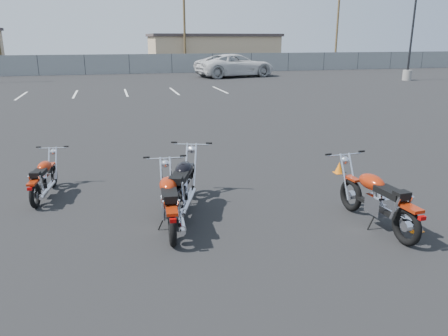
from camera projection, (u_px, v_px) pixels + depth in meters
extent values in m
plane|color=black|center=(222.00, 208.00, 8.66)|extent=(120.00, 120.00, 0.00)
torus|color=black|center=(53.00, 176.00, 9.83)|extent=(0.17, 0.53, 0.52)
cylinder|color=silver|center=(53.00, 176.00, 9.83)|extent=(0.11, 0.15, 0.14)
torus|color=black|center=(35.00, 195.00, 8.63)|extent=(0.17, 0.53, 0.52)
cylinder|color=silver|center=(35.00, 195.00, 8.63)|extent=(0.11, 0.15, 0.14)
cube|color=black|center=(44.00, 184.00, 9.22)|extent=(0.23, 0.91, 0.05)
cube|color=silver|center=(43.00, 182.00, 9.17)|extent=(0.29, 0.36, 0.26)
cylinder|color=silver|center=(42.00, 175.00, 9.12)|extent=(0.20, 0.24, 0.23)
ellipsoid|color=#952209|center=(44.00, 167.00, 9.28)|extent=(0.34, 0.54, 0.22)
cube|color=black|center=(39.00, 173.00, 8.89)|extent=(0.30, 0.51, 0.09)
cube|color=black|center=(35.00, 175.00, 8.67)|extent=(0.21, 0.18, 0.10)
cube|color=#952209|center=(33.00, 183.00, 8.54)|extent=(0.21, 0.38, 0.04)
cube|color=#952209|center=(51.00, 165.00, 9.75)|extent=(0.16, 0.31, 0.03)
cylinder|color=silver|center=(41.00, 183.00, 8.71)|extent=(0.07, 0.16, 0.34)
cylinder|color=silver|center=(30.00, 183.00, 8.69)|extent=(0.07, 0.16, 0.34)
cylinder|color=silver|center=(48.00, 190.00, 9.00)|extent=(0.23, 0.96, 0.11)
cylinder|color=silver|center=(44.00, 193.00, 8.73)|extent=(0.15, 0.32, 0.11)
cylinder|color=silver|center=(56.00, 163.00, 9.86)|extent=(0.09, 0.35, 0.68)
cylinder|color=silver|center=(49.00, 163.00, 9.84)|extent=(0.09, 0.35, 0.68)
sphere|color=silver|center=(53.00, 152.00, 9.92)|extent=(0.16, 0.16, 0.14)
cylinder|color=silver|center=(53.00, 148.00, 9.91)|extent=(0.60, 0.12, 0.03)
cylinder|color=black|center=(66.00, 146.00, 9.91)|extent=(0.11, 0.05, 0.03)
cylinder|color=black|center=(39.00, 147.00, 9.86)|extent=(0.11, 0.05, 0.03)
cylinder|color=black|center=(38.00, 192.00, 9.18)|extent=(0.14, 0.04, 0.26)
cube|color=#990505|center=(30.00, 189.00, 8.34)|extent=(0.09, 0.06, 0.05)
torus|color=black|center=(190.00, 182.00, 9.25)|extent=(0.34, 0.65, 0.65)
cylinder|color=silver|center=(190.00, 182.00, 9.25)|extent=(0.16, 0.20, 0.17)
torus|color=black|center=(174.00, 209.00, 7.76)|extent=(0.34, 0.65, 0.65)
cylinder|color=silver|center=(174.00, 209.00, 7.76)|extent=(0.16, 0.20, 0.17)
cube|color=black|center=(183.00, 192.00, 8.49)|extent=(0.50, 1.10, 0.06)
cube|color=silver|center=(182.00, 190.00, 8.42)|extent=(0.43, 0.49, 0.32)
cylinder|color=silver|center=(182.00, 180.00, 8.37)|extent=(0.30, 0.33, 0.29)
ellipsoid|color=black|center=(184.00, 169.00, 8.56)|extent=(0.53, 0.70, 0.28)
cube|color=black|center=(179.00, 178.00, 8.07)|extent=(0.47, 0.65, 0.11)
cube|color=black|center=(176.00, 181.00, 7.80)|extent=(0.29, 0.27, 0.13)
cube|color=black|center=(173.00, 192.00, 7.64)|extent=(0.34, 0.49, 0.05)
cube|color=black|center=(189.00, 166.00, 9.16)|extent=(0.26, 0.39, 0.04)
cylinder|color=silver|center=(183.00, 192.00, 7.82)|extent=(0.12, 0.20, 0.42)
cylinder|color=silver|center=(169.00, 192.00, 7.85)|extent=(0.12, 0.20, 0.42)
cylinder|color=silver|center=(189.00, 202.00, 8.19)|extent=(0.51, 1.15, 0.14)
cylinder|color=silver|center=(185.00, 207.00, 7.85)|extent=(0.26, 0.40, 0.14)
cylinder|color=silver|center=(195.00, 164.00, 9.27)|extent=(0.20, 0.42, 0.85)
cylinder|color=silver|center=(186.00, 164.00, 9.29)|extent=(0.20, 0.42, 0.85)
sphere|color=silver|center=(192.00, 150.00, 9.36)|extent=(0.22, 0.22, 0.17)
cylinder|color=silver|center=(192.00, 144.00, 9.35)|extent=(0.72, 0.30, 0.03)
cylinder|color=black|center=(209.00, 143.00, 9.28)|extent=(0.14, 0.08, 0.04)
cylinder|color=black|center=(174.00, 142.00, 9.36)|extent=(0.14, 0.08, 0.04)
cylinder|color=black|center=(174.00, 204.00, 8.47)|extent=(0.17, 0.08, 0.32)
cube|color=#990505|center=(170.00, 201.00, 7.39)|extent=(0.12, 0.10, 0.06)
torus|color=black|center=(167.00, 197.00, 8.42)|extent=(0.16, 0.62, 0.61)
cylinder|color=silver|center=(167.00, 197.00, 8.42)|extent=(0.11, 0.17, 0.16)
torus|color=black|center=(172.00, 228.00, 7.04)|extent=(0.16, 0.62, 0.61)
cylinder|color=silver|center=(172.00, 228.00, 7.04)|extent=(0.11, 0.17, 0.16)
cube|color=black|center=(169.00, 209.00, 7.72)|extent=(0.18, 1.07, 0.06)
cube|color=silver|center=(169.00, 207.00, 7.65)|extent=(0.31, 0.41, 0.30)
cylinder|color=silver|center=(169.00, 197.00, 7.60)|extent=(0.22, 0.27, 0.27)
ellipsoid|color=#952209|center=(168.00, 185.00, 7.78)|extent=(0.35, 0.61, 0.26)
cube|color=black|center=(170.00, 195.00, 7.33)|extent=(0.31, 0.58, 0.10)
cube|color=black|center=(171.00, 198.00, 7.08)|extent=(0.24, 0.20, 0.12)
cube|color=#952209|center=(172.00, 210.00, 6.93)|extent=(0.21, 0.44, 0.05)
cube|color=#952209|center=(167.00, 181.00, 8.33)|extent=(0.16, 0.35, 0.04)
cylinder|color=silver|center=(179.00, 210.00, 7.13)|extent=(0.06, 0.19, 0.40)
cylinder|color=silver|center=(164.00, 211.00, 7.09)|extent=(0.06, 0.19, 0.40)
cylinder|color=silver|center=(180.00, 218.00, 7.48)|extent=(0.18, 1.12, 0.13)
cylinder|color=silver|center=(182.00, 225.00, 7.16)|extent=(0.15, 0.37, 0.13)
cylinder|color=silver|center=(171.00, 179.00, 8.46)|extent=(0.07, 0.41, 0.80)
cylinder|color=silver|center=(161.00, 179.00, 8.43)|extent=(0.07, 0.41, 0.80)
sphere|color=silver|center=(165.00, 164.00, 8.52)|extent=(0.17, 0.17, 0.16)
cylinder|color=silver|center=(165.00, 158.00, 8.51)|extent=(0.71, 0.08, 0.03)
cylinder|color=black|center=(183.00, 156.00, 8.54)|extent=(0.12, 0.05, 0.04)
cylinder|color=black|center=(146.00, 157.00, 8.42)|extent=(0.12, 0.05, 0.04)
cylinder|color=black|center=(162.00, 222.00, 7.65)|extent=(0.16, 0.04, 0.30)
cube|color=#990505|center=(173.00, 221.00, 6.70)|extent=(0.11, 0.07, 0.06)
torus|color=black|center=(351.00, 195.00, 8.47)|extent=(0.16, 0.65, 0.64)
cylinder|color=silver|center=(351.00, 195.00, 8.47)|extent=(0.12, 0.18, 0.17)
torus|color=black|center=(406.00, 226.00, 7.06)|extent=(0.16, 0.65, 0.64)
cylinder|color=silver|center=(406.00, 226.00, 7.06)|extent=(0.12, 0.18, 0.17)
cube|color=black|center=(376.00, 207.00, 7.76)|extent=(0.18, 1.13, 0.06)
cube|color=silver|center=(379.00, 205.00, 7.69)|extent=(0.33, 0.43, 0.32)
cylinder|color=silver|center=(380.00, 194.00, 7.63)|extent=(0.23, 0.28, 0.28)
ellipsoid|color=#952209|center=(372.00, 182.00, 7.81)|extent=(0.37, 0.64, 0.27)
cube|color=black|center=(391.00, 192.00, 7.35)|extent=(0.32, 0.61, 0.11)
cube|color=black|center=(402.00, 195.00, 7.10)|extent=(0.25, 0.21, 0.13)
cube|color=#952209|center=(410.00, 207.00, 6.94)|extent=(0.22, 0.46, 0.05)
cube|color=#952209|center=(352.00, 178.00, 8.38)|extent=(0.16, 0.37, 0.04)
cylinder|color=silver|center=(408.00, 207.00, 7.17)|extent=(0.07, 0.20, 0.42)
cylinder|color=silver|center=(395.00, 208.00, 7.09)|extent=(0.07, 0.20, 0.42)
cylinder|color=silver|center=(396.00, 216.00, 7.53)|extent=(0.17, 1.19, 0.14)
cylinder|color=silver|center=(410.00, 222.00, 7.22)|extent=(0.15, 0.39, 0.14)
cylinder|color=silver|center=(353.00, 176.00, 8.52)|extent=(0.07, 0.43, 0.85)
cylinder|color=silver|center=(344.00, 177.00, 8.46)|extent=(0.07, 0.43, 0.85)
sphere|color=silver|center=(345.00, 160.00, 8.57)|extent=(0.18, 0.18, 0.17)
cylinder|color=silver|center=(344.00, 155.00, 8.56)|extent=(0.75, 0.08, 0.03)
cylinder|color=black|center=(362.00, 151.00, 8.64)|extent=(0.13, 0.05, 0.04)
cylinder|color=black|center=(328.00, 154.00, 8.41)|extent=(0.13, 0.05, 0.04)
cylinder|color=black|center=(372.00, 221.00, 7.67)|extent=(0.17, 0.04, 0.32)
cube|color=#990505|center=(422.00, 218.00, 6.71)|extent=(0.11, 0.07, 0.06)
cone|color=orange|center=(339.00, 167.00, 10.89)|extent=(0.22, 0.22, 0.28)
cube|color=orange|center=(339.00, 173.00, 10.94)|extent=(0.24, 0.24, 0.01)
cone|color=orange|center=(415.00, 222.00, 7.64)|extent=(0.24, 0.24, 0.30)
cube|color=orange|center=(414.00, 230.00, 7.69)|extent=(0.26, 0.26, 0.01)
cylinder|color=gray|center=(407.00, 75.00, 34.73)|extent=(0.70, 0.70, 0.80)
cube|color=slate|center=(129.00, 64.00, 40.85)|extent=(80.00, 0.04, 1.80)
cylinder|color=black|center=(38.00, 65.00, 38.92)|extent=(0.06, 0.06, 1.80)
cylinder|color=black|center=(85.00, 65.00, 39.89)|extent=(0.06, 0.06, 1.80)
cylinder|color=black|center=(129.00, 64.00, 40.85)|extent=(0.06, 0.06, 1.80)
cylinder|color=black|center=(172.00, 63.00, 41.82)|extent=(0.06, 0.06, 1.80)
cylinder|color=black|center=(212.00, 63.00, 42.79)|extent=(0.06, 0.06, 1.80)
cylinder|color=black|center=(251.00, 62.00, 43.76)|extent=(0.06, 0.06, 1.80)
cylinder|color=black|center=(288.00, 62.00, 44.73)|extent=(0.06, 0.06, 1.80)
cylinder|color=black|center=(324.00, 61.00, 45.69)|extent=(0.06, 0.06, 1.80)
cylinder|color=black|center=(358.00, 61.00, 46.66)|extent=(0.06, 0.06, 1.80)
cylinder|color=black|center=(391.00, 60.00, 47.63)|extent=(0.06, 0.06, 1.80)
cylinder|color=black|center=(422.00, 60.00, 48.60)|extent=(0.06, 0.06, 1.80)
cube|color=tan|center=(211.00, 52.00, 51.39)|extent=(14.00, 9.00, 3.40)
cube|color=#3F3534|center=(211.00, 35.00, 50.86)|extent=(14.40, 9.40, 0.30)
cylinder|color=#4A3922|center=(184.00, 25.00, 44.98)|extent=(0.24, 0.24, 9.00)
cylinder|color=#4A3922|center=(337.00, 27.00, 50.27)|extent=(0.24, 0.24, 9.00)
cube|color=silver|center=(21.00, 96.00, 25.51)|extent=(0.12, 4.00, 0.01)
cube|color=silver|center=(75.00, 94.00, 26.24)|extent=(0.12, 4.00, 0.01)
cube|color=silver|center=(126.00, 93.00, 26.96)|extent=(0.12, 4.00, 0.01)
cube|color=silver|center=(174.00, 91.00, 27.69)|extent=(0.12, 4.00, 0.01)
cube|color=silver|center=(220.00, 90.00, 28.42)|extent=(0.12, 4.00, 0.01)
imported|color=silver|center=(235.00, 59.00, 37.61)|extent=(4.85, 8.52, 3.05)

